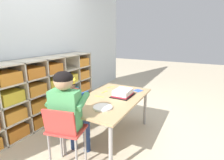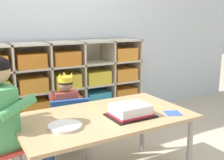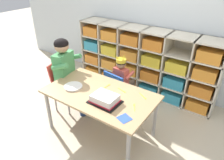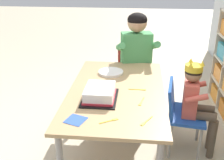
{
  "view_description": "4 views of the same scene",
  "coord_description": "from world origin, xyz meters",
  "views": [
    {
      "loc": [
        -1.99,
        -1.05,
        1.42
      ],
      "look_at": [
        0.07,
        0.01,
        0.82
      ],
      "focal_mm": 28.29,
      "sensor_mm": 36.0,
      "label": 1
    },
    {
      "loc": [
        -0.92,
        -1.73,
        1.3
      ],
      "look_at": [
        0.07,
        0.01,
        0.85
      ],
      "focal_mm": 43.56,
      "sensor_mm": 36.0,
      "label": 2
    },
    {
      "loc": [
        1.3,
        -1.61,
        1.93
      ],
      "look_at": [
        0.15,
        0.03,
        0.8
      ],
      "focal_mm": 33.63,
      "sensor_mm": 36.0,
      "label": 3
    },
    {
      "loc": [
        1.98,
        0.16,
        1.53
      ],
      "look_at": [
        0.14,
        -0.02,
        0.73
      ],
      "focal_mm": 44.31,
      "sensor_mm": 36.0,
      "label": 4
    }
  ],
  "objects": [
    {
      "name": "activity_table",
      "position": [
        0.0,
        0.0,
        0.53
      ],
      "size": [
        1.3,
        0.75,
        0.59
      ],
      "color": "tan",
      "rests_on": "ground"
    },
    {
      "name": "classroom_chair_blue",
      "position": [
        -0.09,
        0.53,
        0.37
      ],
      "size": [
        0.41,
        0.37,
        0.62
      ],
      "rotation": [
        0.0,
        0.0,
        3.0
      ],
      "color": "#1E4CA8",
      "rests_on": "ground"
    },
    {
      "name": "birthday_cake_on_tray",
      "position": [
        0.16,
        -0.11,
        0.63
      ],
      "size": [
        0.34,
        0.26,
        0.09
      ],
      "color": "black",
      "rests_on": "activity_table"
    },
    {
      "name": "fork_near_cake_tray",
      "position": [
        0.19,
        0.2,
        0.59
      ],
      "size": [
        0.13,
        0.05,
        0.0
      ],
      "rotation": [
        0.0,
        0.0,
        2.9
      ],
      "color": "yellow",
      "rests_on": "activity_table"
    },
    {
      "name": "fork_by_napkin",
      "position": [
        0.45,
        0.23,
        0.59
      ],
      "size": [
        0.12,
        0.08,
        0.0
      ],
      "rotation": [
        0.0,
        0.0,
        2.6
      ],
      "color": "yellow",
      "rests_on": "activity_table"
    },
    {
      "name": "child_with_crown",
      "position": [
        -0.08,
        0.64,
        0.51
      ],
      "size": [
        0.32,
        0.32,
        0.83
      ],
      "rotation": [
        0.0,
        0.0,
        3.0
      ],
      "color": "#D15647",
      "rests_on": "ground"
    },
    {
      "name": "fork_at_table_front_edge",
      "position": [
        -0.02,
        0.17,
        0.59
      ],
      "size": [
        0.02,
        0.14,
        0.0
      ],
      "rotation": [
        0.0,
        0.0,
        4.71
      ],
      "color": "yellow",
      "rests_on": "activity_table"
    },
    {
      "name": "classroom_chair_adult_side",
      "position": [
        -0.77,
        0.13,
        0.46
      ],
      "size": [
        0.37,
        0.42,
        0.73
      ],
      "rotation": [
        0.0,
        0.0,
        1.78
      ],
      "color": "red",
      "rests_on": "ground"
    },
    {
      "name": "paper_napkin_square",
      "position": [
        0.48,
        -0.23,
        0.59
      ],
      "size": [
        0.15,
        0.15,
        0.0
      ],
      "primitive_type": "cube",
      "rotation": [
        0.0,
        0.0,
        -0.34
      ],
      "color": "#3356B7",
      "rests_on": "activity_table"
    },
    {
      "name": "ground",
      "position": [
        0.0,
        0.0,
        0.0
      ],
      "size": [
        16.0,
        16.0,
        0.0
      ],
      "primitive_type": "plane",
      "color": "beige"
    },
    {
      "name": "adult_helper_seated",
      "position": [
        -0.66,
        0.15,
        0.67
      ],
      "size": [
        0.46,
        0.45,
        1.08
      ],
      "rotation": [
        0.0,
        0.0,
        1.78
      ],
      "color": "#4C9E5B",
      "rests_on": "ground"
    },
    {
      "name": "fork_near_child_seat",
      "position": [
        0.47,
        -0.0,
        0.59
      ],
      "size": [
        0.08,
        0.12,
        0.0
      ],
      "rotation": [
        0.0,
        0.0,
        5.26
      ],
      "color": "yellow",
      "rests_on": "activity_table"
    },
    {
      "name": "paper_plate_stack",
      "position": [
        -0.35,
        -0.08,
        0.6
      ],
      "size": [
        0.23,
        0.23,
        0.02
      ],
      "primitive_type": "cylinder",
      "color": "white",
      "rests_on": "activity_table"
    }
  ]
}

